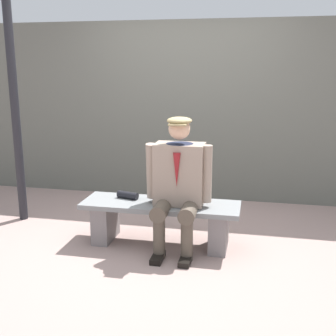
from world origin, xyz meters
TOP-DOWN VIEW (x-y plane):
  - ground_plane at (0.00, 0.00)m, footprint 30.00×30.00m
  - bench at (0.00, 0.00)m, footprint 1.53×0.47m
  - seated_man at (-0.18, 0.06)m, footprint 0.63×0.63m
  - rolled_magazine at (0.35, -0.06)m, footprint 0.23×0.12m
  - stadium_wall at (0.00, -1.70)m, footprint 12.00×0.24m
  - lamp_post at (1.71, -0.37)m, footprint 0.24×0.24m

SIDE VIEW (x-z plane):
  - ground_plane at x=0.00m, z-range 0.00..0.00m
  - bench at x=0.00m, z-range 0.06..0.49m
  - rolled_magazine at x=0.35m, z-range 0.42..0.50m
  - seated_man at x=-0.18m, z-range 0.05..1.31m
  - stadium_wall at x=0.00m, z-range 0.00..2.28m
  - lamp_post at x=1.71m, z-range 0.46..3.73m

